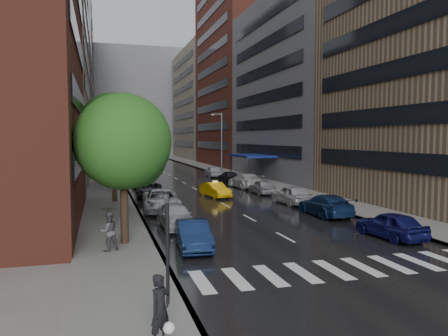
% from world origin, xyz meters
% --- Properties ---
extents(ground, '(220.00, 220.00, 0.00)m').
position_xyz_m(ground, '(0.00, 0.00, 0.00)').
color(ground, gray).
rests_on(ground, ground).
extents(road, '(14.00, 140.00, 0.01)m').
position_xyz_m(road, '(0.00, 50.00, 0.01)').
color(road, black).
rests_on(road, ground).
extents(sidewalk_left, '(4.00, 140.00, 0.15)m').
position_xyz_m(sidewalk_left, '(-9.00, 50.00, 0.07)').
color(sidewalk_left, gray).
rests_on(sidewalk_left, ground).
extents(sidewalk_right, '(4.00, 140.00, 0.15)m').
position_xyz_m(sidewalk_right, '(9.00, 50.00, 0.07)').
color(sidewalk_right, gray).
rests_on(sidewalk_right, ground).
extents(crosswalk, '(13.15, 2.80, 0.01)m').
position_xyz_m(crosswalk, '(0.20, -2.00, 0.01)').
color(crosswalk, silver).
rests_on(crosswalk, ground).
extents(buildings_left, '(8.00, 108.00, 38.00)m').
position_xyz_m(buildings_left, '(-15.00, 58.79, 15.99)').
color(buildings_left, maroon).
rests_on(buildings_left, ground).
extents(buildings_right, '(8.05, 109.10, 36.00)m').
position_xyz_m(buildings_right, '(15.00, 56.70, 15.03)').
color(buildings_right, '#937A5B').
rests_on(buildings_right, ground).
extents(building_far, '(40.00, 14.00, 32.00)m').
position_xyz_m(building_far, '(0.00, 118.00, 16.00)').
color(building_far, slate).
rests_on(building_far, ground).
extents(tree_near, '(4.84, 4.84, 7.71)m').
position_xyz_m(tree_near, '(-8.60, 4.52, 5.27)').
color(tree_near, '#382619').
rests_on(tree_near, ground).
extents(tree_mid, '(5.77, 5.77, 9.20)m').
position_xyz_m(tree_mid, '(-8.60, 19.55, 6.30)').
color(tree_mid, '#382619').
rests_on(tree_mid, ground).
extents(tree_far, '(4.69, 4.69, 7.48)m').
position_xyz_m(tree_far, '(-8.60, 33.16, 5.11)').
color(tree_far, '#382619').
rests_on(tree_far, ground).
extents(taxi, '(2.22, 4.33, 1.36)m').
position_xyz_m(taxi, '(0.40, 20.69, 0.68)').
color(taxi, '#DFA20B').
rests_on(taxi, ground).
extents(parked_cars_left, '(3.12, 35.52, 1.61)m').
position_xyz_m(parked_cars_left, '(-5.40, 17.90, 0.75)').
color(parked_cars_left, '#0D1B3E').
rests_on(parked_cars_left, ground).
extents(parked_cars_right, '(2.73, 43.22, 1.60)m').
position_xyz_m(parked_cars_right, '(5.40, 21.04, 0.76)').
color(parked_cars_right, '#0F1149').
rests_on(parked_cars_right, ground).
extents(ped_bag_walker, '(0.79, 0.77, 1.84)m').
position_xyz_m(ped_bag_walker, '(-8.30, -6.89, 1.04)').
color(ped_bag_walker, black).
rests_on(ped_bag_walker, sidewalk_left).
extents(ped_black_umbrella, '(1.10, 0.98, 2.09)m').
position_xyz_m(ped_black_umbrella, '(-9.41, 3.09, 1.38)').
color(ped_black_umbrella, '#46454A').
rests_on(ped_black_umbrella, sidewalk_left).
extents(traffic_light, '(0.18, 0.15, 3.45)m').
position_xyz_m(traffic_light, '(-7.60, -3.43, 2.23)').
color(traffic_light, black).
rests_on(traffic_light, sidewalk_left).
extents(street_lamp_left, '(1.74, 0.22, 9.00)m').
position_xyz_m(street_lamp_left, '(-7.72, 30.00, 4.89)').
color(street_lamp_left, gray).
rests_on(street_lamp_left, sidewalk_left).
extents(street_lamp_right, '(1.74, 0.22, 9.00)m').
position_xyz_m(street_lamp_right, '(7.72, 45.00, 4.89)').
color(street_lamp_right, gray).
rests_on(street_lamp_right, sidewalk_right).
extents(awning, '(4.00, 8.00, 3.12)m').
position_xyz_m(awning, '(8.98, 35.00, 3.13)').
color(awning, navy).
rests_on(awning, sidewalk_right).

